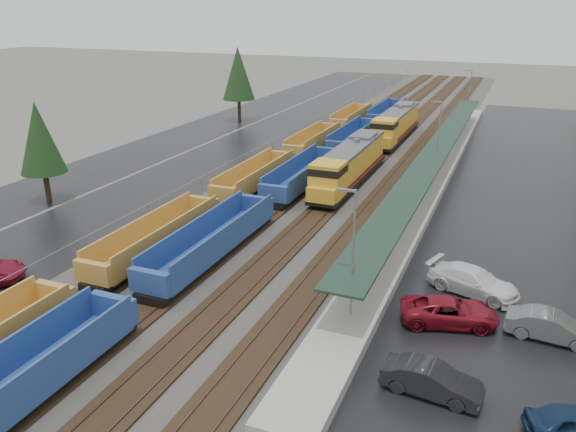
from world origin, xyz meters
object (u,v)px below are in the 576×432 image
locomotive_lead (349,165)px  well_string_blue (265,203)px  parked_car_east_e (552,327)px  locomotive_trail (396,125)px  parked_car_east_a (432,380)px  parked_car_east_b (449,312)px  parked_car_east_c (473,281)px  well_string_yellow (214,204)px

locomotive_lead → well_string_blue: bearing=-110.4°
locomotive_lead → parked_car_east_e: 28.11m
locomotive_trail → parked_car_east_a: (12.61, -49.76, -1.47)m
parked_car_east_b → parked_car_east_c: size_ratio=0.95×
parked_car_east_b → parked_car_east_c: 4.27m
well_string_yellow → parked_car_east_c: size_ratio=16.79×
locomotive_lead → parked_car_east_c: size_ratio=3.20×
locomotive_lead → parked_car_east_b: (12.54, -22.19, -1.47)m
parked_car_east_a → parked_car_east_e: parked_car_east_e is taller
locomotive_trail → parked_car_east_a: 51.35m
parked_car_east_c → parked_car_east_e: (4.35, -3.71, -0.06)m
well_string_blue → parked_car_east_c: bearing=-22.6°
well_string_yellow → parked_car_east_b: 22.74m
locomotive_trail → well_string_blue: (-4.00, -31.77, -1.01)m
parked_car_east_a → parked_car_east_b: 6.57m
locomotive_lead → parked_car_east_a: size_ratio=3.98×
parked_car_east_c → parked_car_east_e: 5.72m
well_string_blue → parked_car_east_c: well_string_blue is taller
parked_car_east_c → parked_car_east_e: bearing=-112.2°
locomotive_trail → well_string_yellow: bearing=-103.5°
parked_car_east_a → well_string_blue: bearing=47.8°
locomotive_lead → parked_car_east_a: (12.61, -28.76, -1.47)m
parked_car_east_b → well_string_blue: bearing=39.3°
well_string_yellow → parked_car_east_e: well_string_yellow is taller
locomotive_trail → parked_car_east_e: locomotive_trail is taller
parked_car_east_a → locomotive_trail: bearing=19.3°
well_string_blue → parked_car_east_e: 24.38m
parked_car_east_a → parked_car_east_c: size_ratio=0.81×
well_string_yellow → parked_car_east_a: size_ratio=20.83×
locomotive_trail → parked_car_east_a: size_ratio=3.98×
locomotive_trail → parked_car_east_b: size_ratio=3.39×
well_string_yellow → parked_car_east_b: (20.54, -9.76, -0.41)m
locomotive_lead → parked_car_east_e: (17.78, -21.73, -1.45)m
well_string_yellow → parked_car_east_c: 22.14m
locomotive_lead → parked_car_east_b: 25.53m
well_string_blue → parked_car_east_b: well_string_blue is taller
well_string_yellow → parked_car_east_e: bearing=-19.8°
well_string_blue → parked_car_east_a: bearing=-47.3°
parked_car_east_b → parked_car_east_e: size_ratio=1.15×
locomotive_trail → well_string_blue: size_ratio=0.17×
well_string_blue → locomotive_lead: bearing=69.6°
locomotive_lead → locomotive_trail: 21.00m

